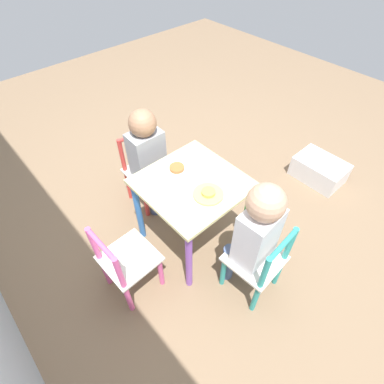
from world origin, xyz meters
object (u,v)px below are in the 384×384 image
(kids_table, at_px, (192,194))
(storage_bin, at_px, (319,170))
(child_left, at_px, (255,231))
(child_right, at_px, (148,154))
(chair_teal, at_px, (258,262))
(plate_left, at_px, (208,194))
(chair_red, at_px, (146,171))
(chair_pink, at_px, (126,262))
(plate_right, at_px, (177,169))

(kids_table, bearing_deg, storage_bin, -102.17)
(child_left, bearing_deg, child_right, -92.54)
(chair_teal, distance_m, plate_left, 0.43)
(kids_table, height_order, chair_red, chair_red)
(kids_table, distance_m, chair_teal, 0.49)
(chair_red, relative_size, child_right, 0.70)
(chair_pink, relative_size, storage_bin, 1.42)
(child_right, height_order, child_left, child_left)
(chair_teal, bearing_deg, kids_table, -90.00)
(storage_bin, bearing_deg, child_right, 59.06)
(chair_pink, relative_size, plate_right, 2.85)
(plate_right, bearing_deg, chair_pink, 106.34)
(plate_left, bearing_deg, child_left, -174.66)
(chair_red, height_order, chair_pink, same)
(child_right, bearing_deg, kids_table, -90.00)
(child_left, bearing_deg, plate_left, -88.42)
(chair_teal, distance_m, plate_right, 0.64)
(child_right, height_order, plate_right, child_right)
(chair_red, relative_size, storage_bin, 1.42)
(chair_red, bearing_deg, plate_left, -89.72)
(chair_pink, bearing_deg, child_right, -50.40)
(chair_teal, height_order, storage_bin, chair_teal)
(child_right, xyz_separation_m, child_left, (-0.81, -0.02, 0.03))
(chair_red, relative_size, child_left, 0.67)
(chair_teal, bearing_deg, chair_pink, -45.90)
(chair_red, bearing_deg, chair_teal, -87.45)
(chair_pink, bearing_deg, kids_table, -90.00)
(chair_red, distance_m, chair_teal, 0.93)
(kids_table, relative_size, plate_left, 3.34)
(kids_table, relative_size, plate_right, 2.86)
(kids_table, bearing_deg, child_right, -1.34)
(chair_teal, xyz_separation_m, child_right, (0.87, 0.02, 0.18))
(chair_pink, height_order, child_left, child_left)
(storage_bin, bearing_deg, child_left, 99.53)
(child_right, relative_size, plate_left, 4.74)
(child_left, bearing_deg, plate_right, -90.86)
(chair_pink, xyz_separation_m, plate_left, (-0.11, -0.47, 0.26))
(child_left, height_order, storage_bin, child_left)
(plate_right, bearing_deg, chair_teal, -177.01)
(plate_right, height_order, storage_bin, plate_right)
(chair_red, distance_m, storage_bin, 1.28)
(child_left, relative_size, storage_bin, 2.12)
(chair_pink, height_order, plate_left, plate_left)
(child_right, bearing_deg, chair_teal, -87.27)
(child_left, height_order, plate_left, child_left)
(kids_table, relative_size, child_left, 0.67)
(kids_table, xyz_separation_m, chair_teal, (-0.47, -0.03, -0.16))
(plate_left, bearing_deg, kids_table, -0.00)
(chair_teal, distance_m, storage_bin, 1.08)
(child_left, bearing_deg, chair_red, -92.72)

